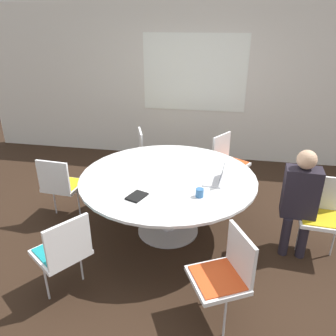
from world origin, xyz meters
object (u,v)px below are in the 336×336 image
(person_0, at_px, (300,195))
(spiral_notebook, at_px, (137,196))
(chair_2, at_px, (149,152))
(chair_3, at_px, (61,183))
(chair_4, at_px, (63,249))
(chair_0, at_px, (320,210))
(chair_1, at_px, (228,159))
(laptop, at_px, (217,177))
(coffee_cup, at_px, (200,193))
(chair_5, at_px, (225,271))
(handbag, at_px, (117,176))

(person_0, relative_size, spiral_notebook, 4.86)
(chair_2, bearing_deg, spiral_notebook, -10.13)
(chair_3, relative_size, chair_4, 1.00)
(chair_0, relative_size, chair_1, 1.00)
(laptop, distance_m, spiral_notebook, 0.93)
(chair_4, distance_m, coffee_cup, 1.40)
(chair_4, relative_size, person_0, 0.71)
(chair_4, bearing_deg, chair_5, -55.96)
(coffee_cup, xyz_separation_m, handbag, (-1.43, 1.52, -0.66))
(laptop, bearing_deg, chair_1, 179.06)
(chair_3, bearing_deg, chair_4, -57.61)
(chair_2, bearing_deg, person_0, 34.73)
(chair_2, relative_size, person_0, 0.71)
(chair_4, distance_m, laptop, 1.75)
(chair_0, height_order, handbag, chair_0)
(chair_0, relative_size, handbag, 2.40)
(person_0, distance_m, coffee_cup, 1.08)
(chair_3, relative_size, handbag, 2.40)
(laptop, distance_m, coffee_cup, 0.41)
(chair_2, bearing_deg, chair_1, 66.84)
(person_0, bearing_deg, chair_0, -160.95)
(chair_3, height_order, person_0, person_0)
(chair_2, xyz_separation_m, coffee_cup, (0.94, -1.70, 0.28))
(chair_2, height_order, coffee_cup, chair_2)
(chair_5, distance_m, laptop, 1.20)
(chair_5, distance_m, coffee_cup, 0.88)
(person_0, relative_size, handbag, 3.37)
(person_0, bearing_deg, handbag, -22.25)
(person_0, bearing_deg, chair_2, -31.11)
(chair_1, relative_size, chair_4, 1.00)
(chair_5, bearing_deg, chair_0, -68.32)
(chair_3, height_order, spiral_notebook, chair_3)
(chair_3, distance_m, chair_4, 1.37)
(spiral_notebook, bearing_deg, chair_4, -129.33)
(chair_2, bearing_deg, chair_3, -54.29)
(person_0, xyz_separation_m, handbag, (-2.47, 1.22, -0.57))
(chair_4, height_order, laptop, laptop)
(chair_1, bearing_deg, laptop, 26.79)
(coffee_cup, distance_m, handbag, 2.19)
(person_0, bearing_deg, chair_4, 29.98)
(laptop, relative_size, coffee_cup, 3.86)
(chair_3, relative_size, laptop, 2.51)
(chair_5, height_order, coffee_cup, chair_5)
(chair_1, height_order, chair_3, same)
(laptop, bearing_deg, chair_5, 10.96)
(chair_5, xyz_separation_m, person_0, (0.74, 1.08, 0.19))
(coffee_cup, bearing_deg, handbag, 133.26)
(chair_5, relative_size, handbag, 2.40)
(person_0, distance_m, handbag, 2.82)
(chair_3, bearing_deg, person_0, 1.06)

